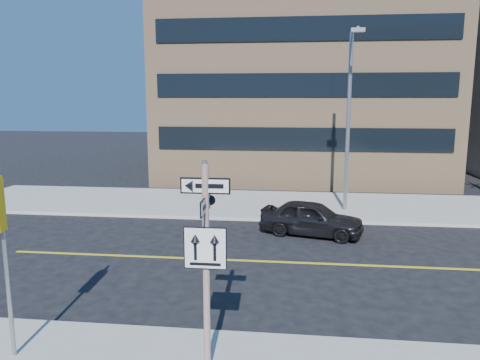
# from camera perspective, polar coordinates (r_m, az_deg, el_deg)

# --- Properties ---
(ground) EXTENTS (120.00, 120.00, 0.00)m
(ground) POSITION_cam_1_polar(r_m,az_deg,el_deg) (12.03, -1.70, -16.24)
(ground) COLOR black
(ground) RESTS_ON ground
(sign_pole) EXTENTS (0.92, 0.92, 4.06)m
(sign_pole) POSITION_cam_1_polar(r_m,az_deg,el_deg) (8.79, -4.17, -9.17)
(sign_pole) COLOR beige
(sign_pole) RESTS_ON near_sidewalk
(parked_car_a) EXTENTS (2.58, 4.27, 1.36)m
(parked_car_a) POSITION_cam_1_polar(r_m,az_deg,el_deg) (18.51, 8.72, -4.60)
(parked_car_a) COLOR black
(parked_car_a) RESTS_ON ground
(streetlight_a) EXTENTS (0.55, 2.25, 8.00)m
(streetlight_a) POSITION_cam_1_polar(r_m,az_deg,el_deg) (21.57, 13.19, 8.27)
(streetlight_a) COLOR gray
(streetlight_a) RESTS_ON far_sidewalk
(building_brick) EXTENTS (18.00, 18.00, 18.00)m
(building_brick) POSITION_cam_1_polar(r_m,az_deg,el_deg) (35.86, 7.53, 15.85)
(building_brick) COLOR tan
(building_brick) RESTS_ON ground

